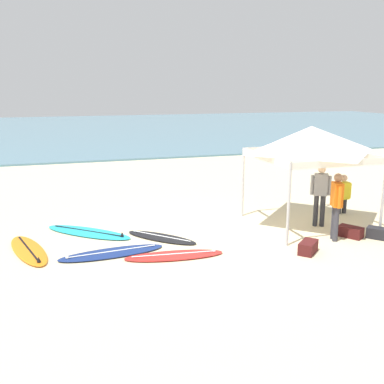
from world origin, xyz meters
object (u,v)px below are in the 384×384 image
Objects in this scene: surfboard_cyan at (88,232)px; person_yellow at (343,192)px; canopy_tent at (311,140)px; surfboard_navy at (112,253)px; surfboard_red at (175,255)px; gear_bag_on_sand at (350,232)px; gear_bag_near_tent at (308,247)px; person_grey at (320,191)px; person_orange at (336,202)px; surfboard_orange at (29,250)px; gear_bag_by_pole at (379,233)px; surfboard_black at (161,237)px.

person_yellow is at bearing -2.41° from surfboard_cyan.
surfboard_navy is (-5.51, -0.68, -2.35)m from canopy_tent.
gear_bag_on_sand is at bearing -0.13° from surfboard_red.
gear_bag_near_tent is (-1.13, -1.95, -2.25)m from canopy_tent.
gear_bag_near_tent is at bearing -128.60° from person_grey.
surfboard_cyan is 3.99× the size of gear_bag_on_sand.
gear_bag_on_sand is at bearing 7.14° from person_orange.
surfboard_red is 1.36× the size of person_orange.
gear_bag_by_pole reaches higher than surfboard_orange.
person_orange is at bearing -172.86° from gear_bag_on_sand.
surfboard_orange is at bearing 179.60° from surfboard_black.
person_yellow is at bearing 4.03° from surfboard_orange.
surfboard_black is 3.04× the size of gear_bag_on_sand.
surfboard_red is at bearing 167.19° from gear_bag_near_tent.
surfboard_black is 1.07× the size of person_orange.
person_orange is (5.49, -0.66, 0.95)m from surfboard_navy.
surfboard_orange is at bearing 169.06° from person_orange.
person_grey reaches higher than surfboard_navy.
canopy_tent is at bearing 7.01° from surfboard_navy.
surfboard_red is 6.17m from person_yellow.
person_grey reaches higher than gear_bag_near_tent.
surfboard_black is 4.47m from person_orange.
gear_bag_on_sand is (-1.13, -1.98, -0.52)m from person_yellow.
person_yellow is at bearing 77.60° from gear_bag_by_pole.
person_orange is (-0.27, -1.13, 0.00)m from person_grey.
gear_bag_on_sand is (1.65, 0.68, 0.00)m from gear_bag_near_tent.
person_yellow is at bearing 50.83° from person_orange.
gear_bag_on_sand is at bearing -15.84° from surfboard_black.
person_grey reaches higher than surfboard_red.
gear_bag_on_sand is (0.26, -1.06, -0.85)m from person_grey.
person_orange is 2.85× the size of gear_bag_by_pole.
person_grey is 2.38m from gear_bag_near_tent.
canopy_tent is 1.22× the size of surfboard_red.
surfboard_orange is at bearing 157.21° from surfboard_red.
gear_bag_by_pole reaches higher than surfboard_navy.
surfboard_red is 4.25m from person_orange.
surfboard_orange is at bearing 157.76° from surfboard_navy.
surfboard_navy is 1.37× the size of surfboard_black.
surfboard_navy is at bearing 173.10° from person_orange.
canopy_tent is 2.63m from gear_bag_on_sand.
gear_bag_on_sand is (-0.63, 0.33, 0.00)m from gear_bag_by_pole.
surfboard_red is 3.86× the size of gear_bag_on_sand.
surfboard_cyan is (1.45, 0.95, -0.00)m from surfboard_orange.
canopy_tent is 1.17× the size of surfboard_orange.
surfboard_red is at bearing -23.52° from surfboard_navy.
surfboard_cyan and surfboard_black have the same top height.
person_grey is (5.76, 0.46, 0.95)m from surfboard_navy.
gear_bag_on_sand is (0.54, 0.07, -0.85)m from person_orange.
canopy_tent is 2.99m from gear_bag_by_pole.
surfboard_navy is at bearing -172.99° from canopy_tent.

